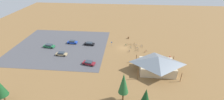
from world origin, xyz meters
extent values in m
plane|color=olive|center=(0.00, 0.00, 0.00)|extent=(160.00, 160.00, 0.00)
cube|color=#4C4C51|center=(26.94, 0.90, 0.03)|extent=(38.93, 34.58, 0.05)
cube|color=#C6B28E|center=(-11.35, 15.41, 1.57)|extent=(11.09, 7.90, 3.14)
pyramid|color=slate|center=(-11.35, 15.41, 4.34)|extent=(13.15, 9.95, 2.38)
cylinder|color=brown|center=(-17.77, 10.59, 1.57)|extent=(0.20, 0.20, 3.14)
cylinder|color=brown|center=(-4.93, 10.59, 1.57)|extent=(0.20, 0.20, 3.14)
cylinder|color=brown|center=(-17.77, 20.24, 1.57)|extent=(0.20, 0.20, 3.14)
cylinder|color=brown|center=(-4.93, 20.24, 1.57)|extent=(0.20, 0.20, 3.14)
cylinder|color=brown|center=(-2.13, -9.53, 0.45)|extent=(0.60, 0.60, 0.90)
cylinder|color=#99999E|center=(5.07, -1.05, 1.10)|extent=(0.08, 0.08, 2.20)
cube|color=#1959B2|center=(5.07, -1.05, 1.90)|extent=(0.56, 0.04, 0.40)
cylinder|color=brown|center=(29.40, 32.63, 1.21)|extent=(0.43, 0.43, 2.42)
cone|color=#194C23|center=(29.40, 32.63, 5.05)|extent=(2.79, 2.79, 5.25)
cone|color=#14421E|center=(-5.79, 32.78, 4.95)|extent=(2.66, 2.66, 4.99)
cylinder|color=brown|center=(-0.72, 29.19, 1.38)|extent=(0.44, 0.44, 2.77)
cone|color=#235B2D|center=(-0.72, 29.19, 5.63)|extent=(2.60, 2.60, 5.74)
torus|color=black|center=(-7.66, -2.19, 0.36)|extent=(0.29, 0.69, 0.73)
torus|color=black|center=(-8.02, -1.25, 0.36)|extent=(0.29, 0.69, 0.73)
cylinder|color=silver|center=(-7.84, -1.72, 0.48)|extent=(0.36, 0.88, 0.04)
cylinder|color=silver|center=(-7.78, -1.89, 0.59)|extent=(0.04, 0.04, 0.45)
cube|color=black|center=(-7.78, -1.89, 0.81)|extent=(0.15, 0.22, 0.05)
cylinder|color=silver|center=(-7.98, -1.34, 0.60)|extent=(0.04, 0.04, 0.48)
cylinder|color=black|center=(-7.98, -1.34, 0.84)|extent=(0.46, 0.20, 0.03)
torus|color=black|center=(-5.96, 2.51, 0.34)|extent=(0.68, 0.14, 0.68)
torus|color=black|center=(-4.98, 2.66, 0.34)|extent=(0.68, 0.14, 0.68)
cylinder|color=black|center=(-5.47, 2.58, 0.46)|extent=(0.91, 0.17, 0.04)
cylinder|color=black|center=(-5.65, 2.56, 0.56)|extent=(0.04, 0.04, 0.44)
cube|color=black|center=(-5.65, 2.56, 0.79)|extent=(0.21, 0.11, 0.05)
cylinder|color=black|center=(-5.07, 2.64, 0.55)|extent=(0.04, 0.04, 0.41)
cylinder|color=black|center=(-5.07, 2.64, 0.75)|extent=(0.10, 0.48, 0.03)
torus|color=black|center=(-1.36, -2.48, 0.36)|extent=(0.45, 0.60, 0.71)
torus|color=black|center=(-0.76, -1.66, 0.36)|extent=(0.45, 0.60, 0.71)
cylinder|color=#1E7F38|center=(-1.06, -2.07, 0.47)|extent=(0.58, 0.78, 0.04)
cylinder|color=#1E7F38|center=(-1.17, -2.22, 0.57)|extent=(0.04, 0.04, 0.43)
cube|color=black|center=(-1.17, -2.22, 0.79)|extent=(0.18, 0.21, 0.05)
cylinder|color=#1E7F38|center=(-0.82, -1.74, 0.61)|extent=(0.04, 0.04, 0.51)
cylinder|color=black|center=(-0.82, -1.74, 0.87)|extent=(0.41, 0.31, 0.03)
torus|color=black|center=(-9.37, 2.69, 0.37)|extent=(0.58, 0.54, 0.75)
torus|color=black|center=(-8.60, 3.40, 0.37)|extent=(0.58, 0.54, 0.75)
cylinder|color=red|center=(-8.99, 3.05, 0.50)|extent=(0.73, 0.68, 0.04)
cylinder|color=red|center=(-9.13, 2.92, 0.60)|extent=(0.04, 0.04, 0.45)
cube|color=black|center=(-9.13, 2.92, 0.82)|extent=(0.20, 0.19, 0.05)
cylinder|color=red|center=(-8.68, 3.33, 0.61)|extent=(0.04, 0.04, 0.48)
cylinder|color=black|center=(-8.68, 3.33, 0.85)|extent=(0.35, 0.37, 0.03)
torus|color=black|center=(-3.41, 0.13, 0.32)|extent=(0.32, 0.60, 0.64)
torus|color=black|center=(-2.97, -0.78, 0.32)|extent=(0.32, 0.60, 0.64)
cylinder|color=#197A7F|center=(-3.19, -0.32, 0.43)|extent=(0.44, 0.85, 0.04)
cylinder|color=#197A7F|center=(-3.27, -0.16, 0.52)|extent=(0.04, 0.04, 0.40)
cube|color=black|center=(-3.27, -0.16, 0.72)|extent=(0.16, 0.21, 0.05)
cylinder|color=#197A7F|center=(-3.02, -0.69, 0.56)|extent=(0.04, 0.04, 0.48)
cylinder|color=black|center=(-3.02, -0.69, 0.80)|extent=(0.45, 0.24, 0.03)
torus|color=black|center=(-4.63, -3.22, 0.37)|extent=(0.11, 0.74, 0.74)
torus|color=black|center=(-4.74, -4.30, 0.37)|extent=(0.11, 0.74, 0.74)
cylinder|color=yellow|center=(-4.69, -3.76, 0.50)|extent=(0.14, 1.00, 0.04)
cylinder|color=yellow|center=(-4.67, -3.57, 0.58)|extent=(0.04, 0.04, 0.41)
cube|color=black|center=(-4.67, -3.57, 0.78)|extent=(0.10, 0.21, 0.05)
cylinder|color=yellow|center=(-4.73, -4.19, 0.62)|extent=(0.04, 0.04, 0.49)
cylinder|color=black|center=(-4.73, -4.19, 0.87)|extent=(0.48, 0.08, 0.03)
torus|color=black|center=(-2.47, 2.71, 0.33)|extent=(0.07, 0.66, 0.66)
torus|color=black|center=(-2.53, 3.79, 0.33)|extent=(0.07, 0.66, 0.66)
cylinder|color=#722D9E|center=(-2.50, 3.25, 0.44)|extent=(0.09, 1.00, 0.04)
cylinder|color=#722D9E|center=(-2.49, 3.05, 0.52)|extent=(0.04, 0.04, 0.39)
cube|color=black|center=(-2.49, 3.05, 0.72)|extent=(0.09, 0.20, 0.05)
cylinder|color=#722D9E|center=(-2.52, 3.68, 0.53)|extent=(0.04, 0.04, 0.40)
cylinder|color=black|center=(-2.52, 3.68, 0.73)|extent=(0.48, 0.06, 0.03)
torus|color=black|center=(-4.85, -1.78, 0.35)|extent=(0.58, 0.47, 0.71)
torus|color=black|center=(-5.66, -2.41, 0.35)|extent=(0.58, 0.47, 0.71)
cylinder|color=#B7B7BC|center=(-5.25, -2.10, 0.47)|extent=(0.76, 0.61, 0.04)
cylinder|color=#B7B7BC|center=(-5.11, -1.98, 0.55)|extent=(0.04, 0.04, 0.40)
cube|color=black|center=(-5.11, -1.98, 0.75)|extent=(0.21, 0.19, 0.05)
cylinder|color=#B7B7BC|center=(-5.58, -2.35, 0.57)|extent=(0.04, 0.04, 0.43)
cylinder|color=black|center=(-5.58, -2.35, 0.78)|extent=(0.32, 0.40, 0.03)
torus|color=black|center=(-3.24, -2.67, 0.35)|extent=(0.69, 0.15, 0.69)
torus|color=black|center=(-2.22, -2.85, 0.35)|extent=(0.69, 0.15, 0.69)
cylinder|color=orange|center=(-2.73, -2.76, 0.46)|extent=(0.95, 0.19, 0.04)
cylinder|color=orange|center=(-2.91, -2.73, 0.52)|extent=(0.04, 0.04, 0.36)
cube|color=black|center=(-2.91, -2.73, 0.70)|extent=(0.21, 0.11, 0.05)
cylinder|color=orange|center=(-2.32, -2.83, 0.57)|extent=(0.04, 0.04, 0.44)
cylinder|color=black|center=(-2.32, -2.83, 0.79)|extent=(0.11, 0.48, 0.03)
torus|color=black|center=(-5.08, -0.16, 0.33)|extent=(0.52, 0.47, 0.66)
torus|color=black|center=(-5.87, 0.55, 0.33)|extent=(0.52, 0.47, 0.66)
cylinder|color=#2347B7|center=(-5.48, 0.19, 0.44)|extent=(0.75, 0.68, 0.04)
cylinder|color=#2347B7|center=(-5.33, 0.07, 0.55)|extent=(0.04, 0.04, 0.44)
cube|color=black|center=(-5.33, 0.07, 0.77)|extent=(0.20, 0.19, 0.05)
cylinder|color=#2347B7|center=(-5.79, 0.48, 0.54)|extent=(0.04, 0.04, 0.42)
cylinder|color=black|center=(-5.79, 0.48, 0.75)|extent=(0.34, 0.38, 0.03)
cube|color=#1E6B3D|center=(31.23, 2.49, 0.61)|extent=(4.80, 2.38, 0.69)
cube|color=#2D3842|center=(31.23, 2.49, 1.23)|extent=(2.77, 1.91, 0.56)
cylinder|color=black|center=(32.88, 3.06, 0.37)|extent=(0.66, 0.30, 0.64)
cylinder|color=black|center=(32.68, 1.50, 0.37)|extent=(0.66, 0.30, 0.64)
cylinder|color=black|center=(29.78, 3.47, 0.37)|extent=(0.66, 0.30, 0.64)
cylinder|color=black|center=(29.57, 1.91, 0.37)|extent=(0.66, 0.30, 0.64)
cube|color=black|center=(14.80, -1.25, 0.57)|extent=(4.55, 2.23, 0.60)
cube|color=#2D3842|center=(14.80, -1.25, 1.10)|extent=(2.61, 1.80, 0.46)
cylinder|color=black|center=(16.37, -0.65, 0.37)|extent=(0.66, 0.29, 0.64)
cylinder|color=black|center=(16.20, -2.18, 0.37)|extent=(0.66, 0.29, 0.64)
cylinder|color=black|center=(13.41, -0.32, 0.37)|extent=(0.66, 0.29, 0.64)
cylinder|color=black|center=(13.24, -1.85, 0.37)|extent=(0.66, 0.29, 0.64)
cube|color=#1E42B2|center=(22.60, -2.05, 0.62)|extent=(4.28, 1.83, 0.69)
cube|color=#2D3842|center=(22.60, -2.05, 1.23)|extent=(2.41, 1.59, 0.54)
cylinder|color=black|center=(24.06, -1.30, 0.37)|extent=(0.64, 0.23, 0.64)
cylinder|color=black|center=(24.04, -2.85, 0.37)|extent=(0.64, 0.23, 0.64)
cylinder|color=black|center=(21.17, -1.25, 0.37)|extent=(0.64, 0.23, 0.64)
cylinder|color=black|center=(21.14, -2.80, 0.37)|extent=(0.64, 0.23, 0.64)
cube|color=maroon|center=(11.72, 13.68, 0.59)|extent=(4.62, 2.73, 0.64)
cube|color=#2D3842|center=(11.72, 13.68, 1.13)|extent=(2.71, 2.11, 0.45)
cylinder|color=black|center=(13.33, 14.16, 0.37)|extent=(0.67, 0.35, 0.64)
cylinder|color=black|center=(12.98, 12.57, 0.37)|extent=(0.67, 0.35, 0.64)
cylinder|color=black|center=(10.46, 14.79, 0.37)|extent=(0.67, 0.35, 0.64)
cylinder|color=black|center=(10.11, 13.20, 0.37)|extent=(0.67, 0.35, 0.64)
cube|color=tan|center=(23.69, 8.36, 0.55)|extent=(4.28, 1.95, 0.57)
cube|color=#2D3842|center=(23.69, 8.36, 1.10)|extent=(2.42, 1.66, 0.54)
cylinder|color=black|center=(25.16, 9.07, 0.37)|extent=(0.65, 0.25, 0.64)
cylinder|color=black|center=(25.09, 7.52, 0.37)|extent=(0.65, 0.25, 0.64)
cylinder|color=black|center=(22.30, 9.19, 0.37)|extent=(0.65, 0.25, 0.64)
cylinder|color=black|center=(22.23, 7.65, 0.37)|extent=(0.65, 0.25, 0.64)
cube|color=#2D3347|center=(-17.45, 7.43, 0.42)|extent=(0.38, 0.33, 0.85)
cylinder|color=red|center=(-17.45, 7.43, 1.13)|extent=(0.36, 0.36, 0.55)
sphere|color=tan|center=(-17.45, 7.43, 1.52)|extent=(0.24, 0.24, 0.24)
camera|label=1|loc=(-0.62, 59.85, 31.80)|focal=25.69mm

